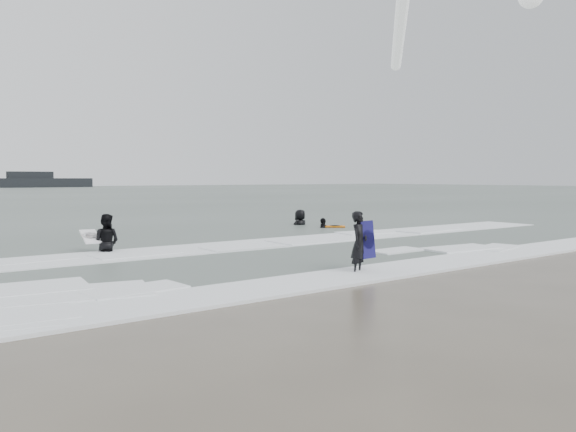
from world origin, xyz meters
TOP-DOWN VIEW (x-y plane):
  - ground at (0.00, 0.00)m, footprint 320.00×320.00m
  - surfer_centre at (-1.69, -0.38)m, footprint 0.69×0.60m
  - surfer_wading at (-5.62, 7.16)m, footprint 1.12×1.10m
  - surfer_right_near at (5.63, 9.88)m, footprint 1.06×0.75m
  - surfer_right_far at (5.71, 11.81)m, footprint 1.08×0.83m
  - surf_foam at (0.00, 3.70)m, footprint 30.03×9.06m
  - bodyboards at (-0.42, 5.64)m, footprint 12.95×10.61m
  - vessel_horizon at (19.51, 143.60)m, footprint 29.71×5.30m

SIDE VIEW (x-z plane):
  - ground at x=0.00m, z-range 0.00..0.00m
  - surfer_centre at x=-1.69m, z-range -0.80..0.80m
  - surfer_wading at x=-5.62m, z-range -0.91..0.91m
  - surfer_right_near at x=5.63m, z-range -0.83..0.83m
  - surfer_right_far at x=5.71m, z-range -0.99..0.99m
  - surf_foam at x=0.00m, z-range 0.00..0.08m
  - bodyboards at x=-0.42m, z-range -0.13..1.12m
  - vessel_horizon at x=19.51m, z-range -0.52..3.51m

